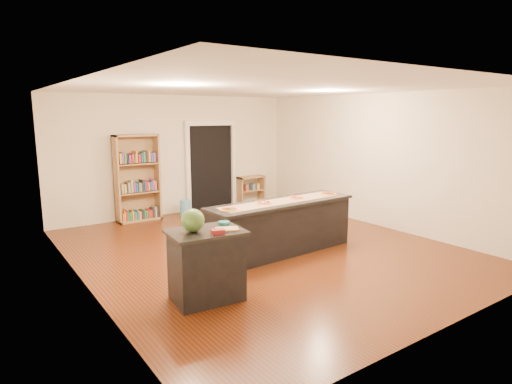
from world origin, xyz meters
TOP-DOWN VIEW (x-y plane):
  - room at (0.00, 0.00)m, footprint 6.00×7.00m
  - doorway at (0.90, 3.46)m, footprint 1.40×0.09m
  - kitchen_island at (0.16, -0.35)m, footprint 2.75×0.74m
  - side_counter at (-1.82, -1.30)m, footprint 0.93×0.68m
  - bookshelf at (-1.07, 3.28)m, footprint 0.96×0.34m
  - low_shelf at (1.98, 3.29)m, footprint 0.75×0.32m
  - waste_bin at (-0.00, 3.12)m, footprint 0.26×0.26m
  - kraft_paper at (0.16, -0.35)m, footprint 2.40×0.53m
  - watermelon at (-1.98, -1.26)m, footprint 0.29×0.29m
  - cutting_board at (-1.58, -1.43)m, footprint 0.34×0.30m
  - package_red at (-1.77, -1.52)m, footprint 0.19×0.16m
  - package_teal at (-1.51, -1.23)m, footprint 0.15×0.15m
  - pizza_a at (-0.94, -0.42)m, footprint 0.32×0.32m
  - pizza_b at (-0.21, -0.32)m, footprint 0.28×0.28m
  - pizza_c at (0.52, -0.31)m, footprint 0.29×0.29m
  - pizza_d at (1.25, -0.33)m, footprint 0.28×0.28m

SIDE VIEW (x-z plane):
  - waste_bin at x=0.00m, z-range 0.00..0.37m
  - low_shelf at x=1.98m, z-range 0.00..0.75m
  - kitchen_island at x=0.16m, z-range 0.00..0.91m
  - side_counter at x=-1.82m, z-range 0.00..0.93m
  - kraft_paper at x=0.16m, z-range 0.91..0.91m
  - pizza_d at x=1.25m, z-range 0.91..0.93m
  - pizza_a at x=-0.94m, z-range 0.91..0.93m
  - pizza_c at x=0.52m, z-range 0.91..0.93m
  - pizza_b at x=-0.21m, z-range 0.91..0.93m
  - cutting_board at x=-1.58m, z-range 0.92..0.94m
  - package_red at x=-1.77m, z-range 0.92..0.98m
  - package_teal at x=-1.51m, z-range 0.92..0.98m
  - bookshelf at x=-1.07m, z-range 0.00..1.93m
  - watermelon at x=-1.98m, z-range 0.92..1.21m
  - doorway at x=0.90m, z-range 0.10..2.31m
  - room at x=0.00m, z-range 0.00..2.80m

